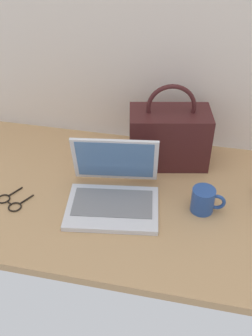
{
  "coord_description": "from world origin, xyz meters",
  "views": [
    {
      "loc": [
        0.19,
        -1.04,
        0.96
      ],
      "look_at": [
        -0.03,
        0.0,
        0.15
      ],
      "focal_mm": 42.14,
      "sensor_mm": 36.0,
      "label": 1
    }
  ],
  "objects_px": {
    "laptop": "(113,191)",
    "handbag": "(169,136)",
    "eyeglasses": "(10,202)",
    "coffee_mug": "(204,200)"
  },
  "relations": [
    {
      "from": "handbag",
      "to": "coffee_mug",
      "type": "bearing_deg",
      "value": -58.92
    },
    {
      "from": "laptop",
      "to": "eyeglasses",
      "type": "height_order",
      "value": "laptop"
    },
    {
      "from": "coffee_mug",
      "to": "eyeglasses",
      "type": "bearing_deg",
      "value": -170.85
    },
    {
      "from": "coffee_mug",
      "to": "handbag",
      "type": "distance_m",
      "value": 0.31
    },
    {
      "from": "coffee_mug",
      "to": "eyeglasses",
      "type": "distance_m",
      "value": 0.67
    },
    {
      "from": "coffee_mug",
      "to": "handbag",
      "type": "bearing_deg",
      "value": 121.08
    },
    {
      "from": "eyeglasses",
      "to": "handbag",
      "type": "distance_m",
      "value": 0.63
    },
    {
      "from": "laptop",
      "to": "eyeglasses",
      "type": "relative_size",
      "value": 2.54
    },
    {
      "from": "coffee_mug",
      "to": "handbag",
      "type": "relative_size",
      "value": 0.35
    },
    {
      "from": "laptop",
      "to": "handbag",
      "type": "bearing_deg",
      "value": 60.93
    }
  ]
}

